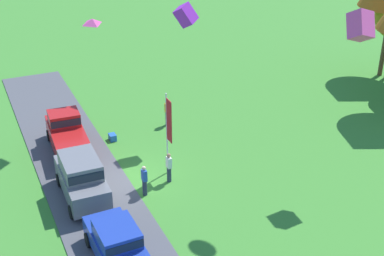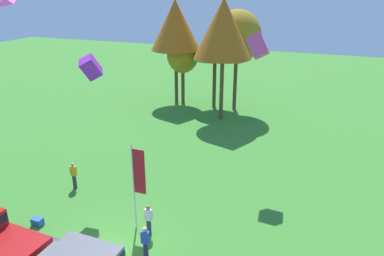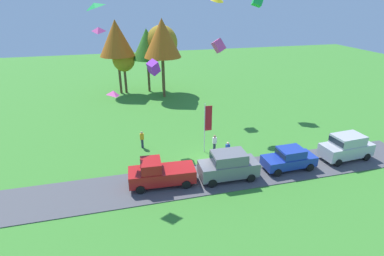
{
  "view_description": "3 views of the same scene",
  "coord_description": "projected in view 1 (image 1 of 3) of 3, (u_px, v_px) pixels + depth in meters",
  "views": [
    {
      "loc": [
        23.85,
        -6.89,
        15.47
      ],
      "look_at": [
        1.91,
        3.11,
        3.36
      ],
      "focal_mm": 50.0,
      "sensor_mm": 36.0,
      "label": 1
    },
    {
      "loc": [
        8.79,
        -11.76,
        11.83
      ],
      "look_at": [
        1.69,
        6.72,
        4.2
      ],
      "focal_mm": 35.0,
      "sensor_mm": 36.0,
      "label": 2
    },
    {
      "loc": [
        -7.03,
        -21.41,
        13.28
      ],
      "look_at": [
        -0.73,
        3.19,
        2.18
      ],
      "focal_mm": 28.0,
      "sensor_mm": 36.0,
      "label": 3
    }
  ],
  "objects": [
    {
      "name": "car_pickup_far_end",
      "position": [
        67.0,
        133.0,
        31.4
      ],
      "size": [
        5.1,
        2.27,
        2.14
      ],
      "color": "red",
      "rests_on": "ground"
    },
    {
      "name": "pavement_strip",
      "position": [
        88.0,
        188.0,
        28.13
      ],
      "size": [
        36.0,
        4.4,
        0.06
      ],
      "primitive_type": "cube",
      "color": "#4C4C51",
      "rests_on": "ground"
    },
    {
      "name": "cooler_box",
      "position": [
        112.0,
        137.0,
        32.89
      ],
      "size": [
        0.56,
        0.4,
        0.4
      ],
      "primitive_type": "cube",
      "color": "blue",
      "rests_on": "ground"
    },
    {
      "name": "person_beside_suv",
      "position": [
        144.0,
        180.0,
        27.19
      ],
      "size": [
        0.36,
        0.24,
        1.71
      ],
      "color": "#2D334C",
      "rests_on": "ground"
    },
    {
      "name": "kite_box_high_left",
      "position": [
        186.0,
        15.0,
        30.52
      ],
      "size": [
        1.36,
        1.48,
        1.54
      ],
      "primitive_type": "cube",
      "rotation": [
        0.51,
        0.3,
        5.31
      ],
      "color": "purple"
    },
    {
      "name": "person_on_lawn",
      "position": [
        169.0,
        167.0,
        28.35
      ],
      "size": [
        0.36,
        0.24,
        1.71
      ],
      "color": "#2D334C",
      "rests_on": "ground"
    },
    {
      "name": "car_suv_by_flagpole",
      "position": [
        81.0,
        176.0,
        26.77
      ],
      "size": [
        4.63,
        2.11,
        2.28
      ],
      "color": "slate",
      "rests_on": "ground"
    },
    {
      "name": "ground_plane",
      "position": [
        125.0,
        180.0,
        28.89
      ],
      "size": [
        120.0,
        120.0,
        0.0
      ],
      "primitive_type": "plane",
      "color": "#3D842D"
    },
    {
      "name": "flag_banner",
      "position": [
        168.0,
        125.0,
        28.04
      ],
      "size": [
        0.71,
        0.08,
        4.74
      ],
      "color": "silver",
      "rests_on": "ground"
    },
    {
      "name": "kite_diamond_topmost",
      "position": [
        93.0,
        22.0,
        32.12
      ],
      "size": [
        1.1,
        1.23,
        0.49
      ],
      "primitive_type": "pyramid",
      "rotation": [
        -0.2,
        0.0,
        5.03
      ],
      "color": "#EA4C9E"
    },
    {
      "name": "car_sedan_mid_row",
      "position": [
        117.0,
        243.0,
        22.5
      ],
      "size": [
        4.44,
        2.03,
        1.84
      ],
      "color": "#1E389E",
      "rests_on": "ground"
    },
    {
      "name": "kite_box_low_drifter",
      "position": [
        361.0,
        26.0,
        25.69
      ],
      "size": [
        1.51,
        1.37,
        1.8
      ],
      "primitive_type": "cube",
      "rotation": [
        -0.51,
        0.3,
        1.63
      ],
      "color": "#EA4C9E"
    },
    {
      "name": "person_watching_sky",
      "position": [
        167.0,
        113.0,
        34.5
      ],
      "size": [
        0.36,
        0.24,
        1.71
      ],
      "color": "#2D334C",
      "rests_on": "ground"
    }
  ]
}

